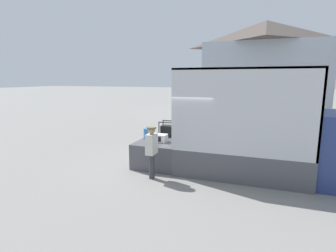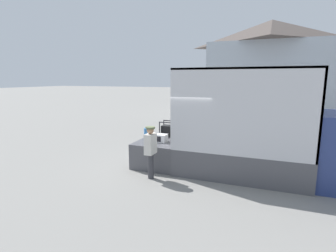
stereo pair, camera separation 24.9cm
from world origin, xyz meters
TOP-DOWN VIEW (x-y plane):
  - ground_plane at (0.00, 0.00)m, footprint 160.00×160.00m
  - box_truck at (3.61, 0.00)m, footprint 6.30×2.34m
  - tailgate_deck at (-0.76, 0.00)m, footprint 1.52×2.22m
  - microwave at (-0.70, -0.34)m, footprint 0.47×0.37m
  - portable_generator at (-0.74, 0.59)m, footprint 0.57×0.47m
  - orange_bucket at (-1.31, 0.01)m, footprint 0.34×0.34m
  - worker_person at (-0.50, -1.55)m, footprint 0.29×0.44m
  - house_backdrop at (2.55, 14.70)m, footprint 9.06×8.25m

SIDE VIEW (x-z plane):
  - ground_plane at x=0.00m, z-range 0.00..0.00m
  - tailgate_deck at x=-0.76m, z-range 0.00..0.87m
  - box_truck at x=3.61m, z-range -0.73..2.61m
  - worker_person at x=-0.50m, z-range 0.18..1.80m
  - microwave at x=-0.70m, z-range 0.87..1.14m
  - orange_bucket at x=-1.31m, z-range 0.87..1.24m
  - portable_generator at x=-0.74m, z-range 0.80..1.38m
  - house_backdrop at x=2.55m, z-range 0.07..7.68m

